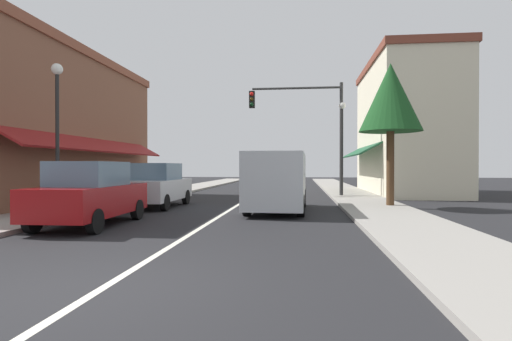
% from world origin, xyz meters
% --- Properties ---
extents(ground_plane, '(80.00, 80.00, 0.00)m').
position_xyz_m(ground_plane, '(0.00, 18.00, 0.00)').
color(ground_plane, black).
extents(sidewalk_left, '(2.60, 56.00, 0.12)m').
position_xyz_m(sidewalk_left, '(-5.50, 18.00, 0.06)').
color(sidewalk_left, gray).
rests_on(sidewalk_left, ground).
extents(sidewalk_right, '(2.60, 56.00, 0.12)m').
position_xyz_m(sidewalk_right, '(5.50, 18.00, 0.06)').
color(sidewalk_right, gray).
rests_on(sidewalk_right, ground).
extents(lane_center_stripe, '(0.14, 52.00, 0.01)m').
position_xyz_m(lane_center_stripe, '(0.00, 18.00, 0.00)').
color(lane_center_stripe, silver).
rests_on(lane_center_stripe, ground).
extents(storefront_left_block, '(5.66, 14.20, 6.94)m').
position_xyz_m(storefront_left_block, '(-8.97, 12.00, 3.47)').
color(storefront_left_block, brown).
rests_on(storefront_left_block, ground).
extents(storefront_right_block, '(5.53, 10.20, 7.96)m').
position_xyz_m(storefront_right_block, '(8.91, 20.00, 3.98)').
color(storefront_right_block, beige).
rests_on(storefront_right_block, ground).
extents(parked_car_nearest_left, '(1.87, 4.15, 1.77)m').
position_xyz_m(parked_car_nearest_left, '(-3.12, 5.41, 0.88)').
color(parked_car_nearest_left, maroon).
rests_on(parked_car_nearest_left, ground).
extents(parked_car_second_left, '(1.80, 4.11, 1.77)m').
position_xyz_m(parked_car_second_left, '(-3.10, 10.56, 0.88)').
color(parked_car_second_left, '#B7BABF').
rests_on(parked_car_second_left, ground).
extents(van_in_lane, '(2.11, 5.23, 2.12)m').
position_xyz_m(van_in_lane, '(1.81, 9.65, 1.15)').
color(van_in_lane, '#B2B7BC').
rests_on(van_in_lane, ground).
extents(traffic_signal_mast_arm, '(4.99, 0.50, 6.10)m').
position_xyz_m(traffic_signal_mast_arm, '(3.15, 16.55, 4.14)').
color(traffic_signal_mast_arm, '#333333').
rests_on(traffic_signal_mast_arm, ground).
extents(street_lamp_left_near, '(0.36, 0.36, 4.95)m').
position_xyz_m(street_lamp_left_near, '(-5.13, 7.07, 3.32)').
color(street_lamp_left_near, black).
rests_on(street_lamp_left_near, ground).
extents(street_lamp_right_mid, '(0.36, 0.36, 5.04)m').
position_xyz_m(street_lamp_right_mid, '(4.83, 16.52, 3.37)').
color(street_lamp_right_mid, black).
rests_on(street_lamp_right_mid, ground).
extents(tree_right_near, '(2.44, 2.44, 5.70)m').
position_xyz_m(tree_right_near, '(6.16, 11.20, 4.31)').
color(tree_right_near, '#4C331E').
rests_on(tree_right_near, ground).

